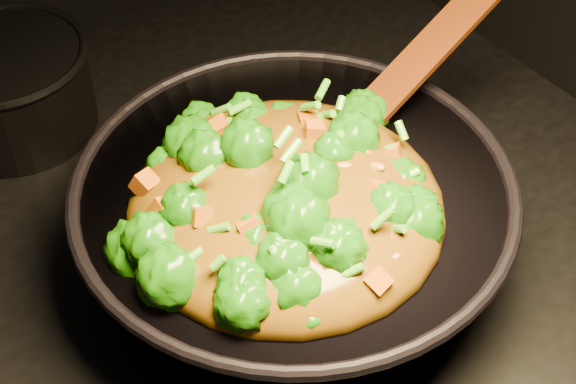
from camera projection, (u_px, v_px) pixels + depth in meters
wok at (293, 229)px, 0.94m from camera, size 0.55×0.55×0.12m
stir_fry at (286, 173)px, 0.83m from camera, size 0.35×0.35×0.11m
spatula at (410, 70)px, 0.96m from camera, size 0.27×0.08×0.11m
back_pot at (9, 89)px, 1.11m from camera, size 0.25×0.25×0.12m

